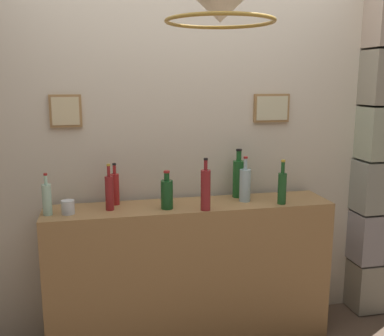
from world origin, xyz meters
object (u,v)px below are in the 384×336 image
object	(u,v)px
liquor_bottle_amaro	(282,187)
liquor_bottle_bourbon	(167,193)
glass_tumbler_rocks	(68,207)
liquor_bottle_rye	(47,199)
liquor_bottle_port	(206,189)
liquor_bottle_tequila	(115,188)
liquor_bottle_rum	(238,178)
liquor_bottle_vodka	(245,184)
liquor_bottle_scotch	(109,192)

from	to	relation	value
liquor_bottle_amaro	liquor_bottle_bourbon	bearing A→B (deg)	176.08
liquor_bottle_amaro	glass_tumbler_rocks	world-z (taller)	liquor_bottle_amaro
liquor_bottle_rye	liquor_bottle_port	bearing A→B (deg)	-6.04
liquor_bottle_bourbon	liquor_bottle_port	bearing A→B (deg)	-19.64
liquor_bottle_rye	glass_tumbler_rocks	world-z (taller)	liquor_bottle_rye
liquor_bottle_port	liquor_bottle_rye	xyz separation A→B (m)	(-0.94, 0.10, -0.03)
liquor_bottle_tequila	liquor_bottle_rum	bearing A→B (deg)	0.82
liquor_bottle_rye	liquor_bottle_amaro	bearing A→B (deg)	-2.73
glass_tumbler_rocks	liquor_bottle_port	bearing A→B (deg)	-6.59
glass_tumbler_rocks	liquor_bottle_vodka	bearing A→B (deg)	2.39
liquor_bottle_port	liquor_bottle_tequila	world-z (taller)	liquor_bottle_port
liquor_bottle_scotch	liquor_bottle_tequila	distance (m)	0.12
liquor_bottle_amaro	glass_tumbler_rocks	size ratio (longest dim) A/B	3.49
liquor_bottle_port	liquor_bottle_rye	bearing A→B (deg)	173.96
liquor_bottle_tequila	glass_tumbler_rocks	distance (m)	0.33
liquor_bottle_tequila	glass_tumbler_rocks	xyz separation A→B (m)	(-0.29, -0.15, -0.07)
liquor_bottle_vodka	liquor_bottle_amaro	xyz separation A→B (m)	(0.21, -0.11, -0.00)
liquor_bottle_bourbon	liquor_bottle_rye	bearing A→B (deg)	178.51
liquor_bottle_vodka	liquor_bottle_tequila	distance (m)	0.85
liquor_bottle_vodka	liquor_bottle_tequila	size ratio (longest dim) A/B	1.11
liquor_bottle_scotch	liquor_bottle_rye	xyz separation A→B (m)	(-0.36, -0.03, -0.01)
liquor_bottle_rye	liquor_bottle_scotch	bearing A→B (deg)	4.16
liquor_bottle_vodka	liquor_bottle_scotch	bearing A→B (deg)	-178.96
liquor_bottle_scotch	liquor_bottle_port	distance (m)	0.59
liquor_bottle_vodka	liquor_bottle_rye	xyz separation A→B (m)	(-1.24, -0.04, -0.01)
liquor_bottle_port	glass_tumbler_rocks	distance (m)	0.83
liquor_bottle_rum	liquor_bottle_rye	bearing A→B (deg)	-172.87
liquor_bottle_scotch	liquor_bottle_port	bearing A→B (deg)	-12.34
liquor_bottle_rye	liquor_bottle_rum	distance (m)	1.25
liquor_bottle_scotch	liquor_bottle_rum	distance (m)	0.88
liquor_bottle_bourbon	liquor_bottle_scotch	world-z (taller)	liquor_bottle_scotch
liquor_bottle_rum	liquor_bottle_vodka	bearing A→B (deg)	-85.33
liquor_bottle_bourbon	liquor_bottle_amaro	xyz separation A→B (m)	(0.74, -0.05, 0.01)
liquor_bottle_vodka	liquor_bottle_port	distance (m)	0.34
liquor_bottle_rye	liquor_bottle_rum	world-z (taller)	liquor_bottle_rum
liquor_bottle_tequila	liquor_bottle_scotch	bearing A→B (deg)	-108.52
liquor_bottle_bourbon	liquor_bottle_port	world-z (taller)	liquor_bottle_port
liquor_bottle_vodka	liquor_bottle_port	bearing A→B (deg)	-154.84
liquor_bottle_rye	liquor_bottle_amaro	distance (m)	1.46
liquor_bottle_port	liquor_bottle_amaro	xyz separation A→B (m)	(0.52, 0.03, -0.02)
liquor_bottle_bourbon	liquor_bottle_rum	xyz separation A→B (m)	(0.52, 0.17, 0.04)
liquor_bottle_bourbon	liquor_bottle_scotch	distance (m)	0.35
liquor_bottle_bourbon	liquor_bottle_rum	world-z (taller)	liquor_bottle_rum
liquor_bottle_port	liquor_bottle_tequila	distance (m)	0.59
liquor_bottle_port	liquor_bottle_rye	distance (m)	0.95
liquor_bottle_scotch	liquor_bottle_rye	bearing A→B (deg)	-175.84
liquor_bottle_bourbon	liquor_bottle_vodka	size ratio (longest dim) A/B	0.80
liquor_bottle_amaro	liquor_bottle_rum	bearing A→B (deg)	134.73
liquor_bottle_rye	liquor_bottle_tequila	distance (m)	0.43
liquor_bottle_bourbon	liquor_bottle_amaro	world-z (taller)	liquor_bottle_amaro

